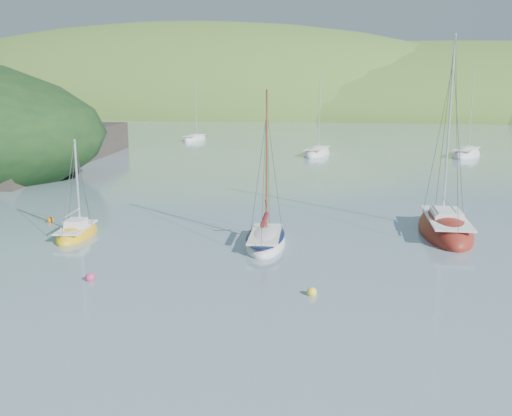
% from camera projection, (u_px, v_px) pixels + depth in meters
% --- Properties ---
extents(ground, '(700.00, 700.00, 0.00)m').
position_uv_depth(ground, '(179.00, 294.00, 22.94)').
color(ground, slate).
rests_on(ground, ground).
extents(shoreline_hills, '(690.00, 135.00, 56.00)m').
position_uv_depth(shoreline_hills, '(336.00, 112.00, 189.37)').
color(shoreline_hills, '#366125').
rests_on(shoreline_hills, ground).
extents(daysailer_white, '(2.78, 5.84, 8.64)m').
position_uv_depth(daysailer_white, '(265.00, 241.00, 30.11)').
color(daysailer_white, white).
rests_on(daysailer_white, ground).
extents(sloop_red, '(3.33, 8.27, 11.99)m').
position_uv_depth(sloop_red, '(445.00, 229.00, 32.41)').
color(sloop_red, maroon).
rests_on(sloop_red, ground).
extents(sailboat_yellow, '(2.49, 4.66, 5.88)m').
position_uv_depth(sailboat_yellow, '(77.00, 233.00, 31.80)').
color(sailboat_yellow, yellow).
rests_on(sailboat_yellow, ground).
extents(distant_sloop_a, '(3.44, 7.73, 10.69)m').
position_uv_depth(distant_sloop_a, '(317.00, 154.00, 69.75)').
color(distant_sloop_a, white).
rests_on(distant_sloop_a, ground).
extents(distant_sloop_b, '(5.13, 8.43, 11.35)m').
position_uv_depth(distant_sloop_b, '(466.00, 155.00, 68.54)').
color(distant_sloop_b, white).
rests_on(distant_sloop_b, ground).
extents(distant_sloop_c, '(2.96, 6.78, 9.39)m').
position_uv_depth(distant_sloop_c, '(195.00, 139.00, 89.20)').
color(distant_sloop_c, white).
rests_on(distant_sloop_c, ground).
extents(mooring_buoys, '(27.40, 9.70, 0.44)m').
position_uv_depth(mooring_buoys, '(252.00, 260.00, 27.04)').
color(mooring_buoys, yellow).
rests_on(mooring_buoys, ground).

